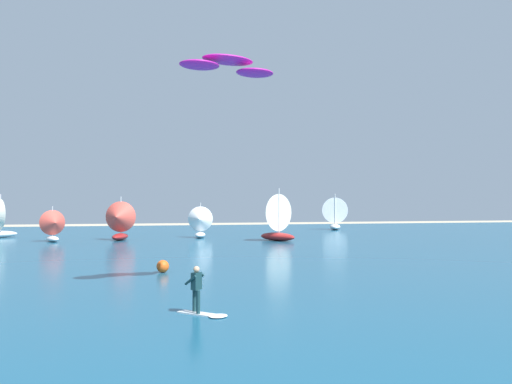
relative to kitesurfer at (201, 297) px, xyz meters
name	(u,v)px	position (x,y,z in m)	size (l,w,h in m)	color
ocean	(191,244)	(3.63, 34.08, -0.65)	(160.00, 90.00, 0.10)	navy
kitesurfer	(201,297)	(0.00, 0.00, 0.00)	(1.76, 1.80, 1.67)	white
kite	(228,65)	(1.79, 4.47, 9.37)	(4.74, 2.66, 0.68)	#B21999
sailboat_anchored_offshore	(54,226)	(-9.77, 38.95, 1.06)	(2.88, 3.24, 3.64)	white
sailboat_far_left	(119,220)	(-3.38, 39.69, 1.53)	(3.63, 4.14, 4.65)	maroon
sailboat_near_shore	(335,213)	(28.20, 57.19, 1.89)	(4.31, 4.85, 5.45)	silver
sailboat_trailing	(273,217)	(12.49, 35.73, 1.92)	(4.46, 4.96, 5.52)	maroon
sailboat_mid_left	(200,222)	(5.54, 41.73, 1.23)	(3.09, 3.55, 4.01)	white
marker_buoy	(163,266)	(-0.54, 11.82, -0.25)	(0.70, 0.70, 0.70)	#E55919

